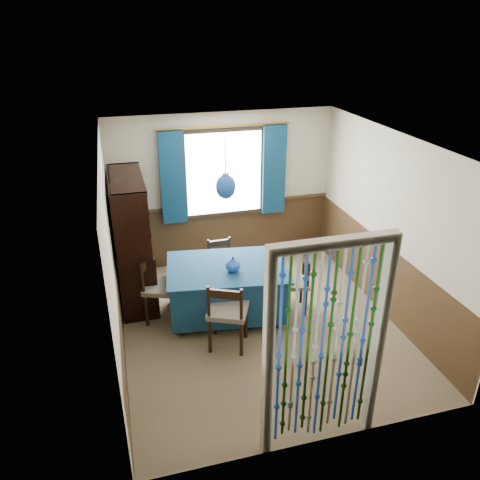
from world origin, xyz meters
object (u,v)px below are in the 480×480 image
object	(u,v)px
chair_near	(228,312)
sideboard	(134,258)
chair_far	(222,265)
chair_left	(160,287)
chair_right	(295,282)
pendant_lamp	(226,186)
vase_table	(233,264)
vase_sideboard	(134,224)
bowl_shelf	(135,225)
dining_table	(227,287)

from	to	relation	value
chair_near	sideboard	distance (m)	1.84
chair_near	chair_far	size ratio (longest dim) A/B	1.18
chair_left	chair_right	size ratio (longest dim) A/B	1.15
chair_left	sideboard	distance (m)	0.77
pendant_lamp	vase_table	bearing A→B (deg)	-69.34
vase_table	vase_sideboard	world-z (taller)	vase_sideboard
bowl_shelf	vase_table	bearing A→B (deg)	-29.03
vase_table	vase_sideboard	size ratio (longest dim) A/B	0.99
chair_near	bowl_shelf	world-z (taller)	bowl_shelf
bowl_shelf	chair_left	bearing A→B (deg)	-58.35
vase_table	chair_left	bearing A→B (deg)	163.42
chair_far	bowl_shelf	world-z (taller)	bowl_shelf
chair_near	sideboard	xyz separation A→B (m)	(-1.02, 1.53, 0.13)
vase_sideboard	pendant_lamp	bearing A→B (deg)	-46.42
chair_near	chair_far	distance (m)	1.36
pendant_lamp	vase_table	xyz separation A→B (m)	(0.05, -0.14, -1.03)
chair_left	vase_sideboard	distance (m)	1.18
dining_table	vase_sideboard	xyz separation A→B (m)	(-1.12, 1.18, 0.58)
sideboard	chair_left	bearing A→B (deg)	-68.19
chair_far	chair_right	xyz separation A→B (m)	(0.88, -0.77, 0.00)
chair_far	bowl_shelf	xyz separation A→B (m)	(-1.20, -0.14, 0.85)
vase_sideboard	chair_near	bearing A→B (deg)	-62.69
chair_near	vase_sideboard	xyz separation A→B (m)	(-0.96, 1.86, 0.51)
chair_left	bowl_shelf	world-z (taller)	bowl_shelf
chair_right	pendant_lamp	xyz separation A→B (m)	(-0.95, 0.12, 1.45)
bowl_shelf	vase_sideboard	distance (m)	0.72
dining_table	chair_left	xyz separation A→B (m)	(-0.89, 0.15, 0.06)
chair_left	pendant_lamp	xyz separation A→B (m)	(0.89, -0.15, 1.39)
bowl_shelf	chair_near	bearing A→B (deg)	-51.28
chair_right	chair_left	bearing A→B (deg)	92.84
chair_near	chair_right	world-z (taller)	chair_near
chair_far	vase_table	distance (m)	0.90
chair_right	vase_table	bearing A→B (deg)	102.00
dining_table	chair_far	distance (m)	0.66
chair_far	vase_sideboard	distance (m)	1.43
dining_table	chair_near	bearing A→B (deg)	-95.44
chair_left	vase_sideboard	world-z (taller)	vase_sideboard
chair_far	sideboard	xyz separation A→B (m)	(-1.26, 0.19, 0.20)
chair_far	pendant_lamp	size ratio (longest dim) A/B	1.06
chair_left	chair_far	bearing A→B (deg)	139.59
chair_near	chair_right	xyz separation A→B (m)	(1.11, 0.56, -0.07)
dining_table	bowl_shelf	xyz separation A→B (m)	(-1.12, 0.52, 0.84)
chair_left	chair_right	xyz separation A→B (m)	(1.85, -0.27, -0.06)
chair_far	sideboard	bearing A→B (deg)	-10.85
dining_table	sideboard	distance (m)	1.47
chair_left	bowl_shelf	bearing A→B (deg)	-126.31
chair_left	sideboard	xyz separation A→B (m)	(-0.29, 0.70, 0.13)
pendant_lamp	chair_far	bearing A→B (deg)	83.28
bowl_shelf	chair_right	bearing A→B (deg)	-17.01
chair_far	chair_left	world-z (taller)	chair_left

